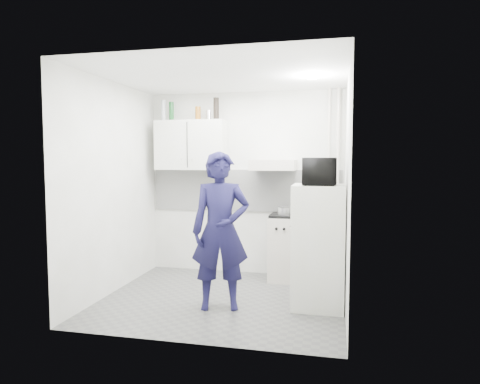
# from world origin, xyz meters

# --- Properties ---
(floor) EXTENTS (2.80, 2.80, 0.00)m
(floor) POSITION_xyz_m (0.00, 0.00, 0.00)
(floor) COLOR #52534F
(floor) RESTS_ON ground
(ceiling) EXTENTS (2.80, 2.80, 0.00)m
(ceiling) POSITION_xyz_m (0.00, 0.00, 2.60)
(ceiling) COLOR white
(ceiling) RESTS_ON wall_back
(wall_back) EXTENTS (2.80, 0.00, 2.80)m
(wall_back) POSITION_xyz_m (0.00, 1.25, 1.30)
(wall_back) COLOR white
(wall_back) RESTS_ON floor
(wall_left) EXTENTS (0.00, 2.60, 2.60)m
(wall_left) POSITION_xyz_m (-1.40, 0.00, 1.30)
(wall_left) COLOR white
(wall_left) RESTS_ON floor
(wall_right) EXTENTS (0.00, 2.60, 2.60)m
(wall_right) POSITION_xyz_m (1.40, 0.00, 1.30)
(wall_right) COLOR white
(wall_right) RESTS_ON floor
(person) EXTENTS (0.72, 0.57, 1.73)m
(person) POSITION_xyz_m (0.05, -0.29, 0.87)
(person) COLOR #131134
(person) RESTS_ON floor
(stove) EXTENTS (0.55, 0.55, 0.87)m
(stove) POSITION_xyz_m (0.68, 1.00, 0.44)
(stove) COLOR beige
(stove) RESTS_ON floor
(fridge) EXTENTS (0.57, 0.57, 1.37)m
(fridge) POSITION_xyz_m (1.10, -0.01, 0.68)
(fridge) COLOR silver
(fridge) RESTS_ON floor
(stove_top) EXTENTS (0.52, 0.52, 0.03)m
(stove_top) POSITION_xyz_m (0.68, 1.00, 0.89)
(stove_top) COLOR black
(stove_top) RESTS_ON stove
(saucepan) EXTENTS (0.18, 0.18, 0.10)m
(saucepan) POSITION_xyz_m (0.61, 0.95, 0.96)
(saucepan) COLOR silver
(saucepan) RESTS_ON stove_top
(microwave) EXTENTS (0.56, 0.39, 0.30)m
(microwave) POSITION_xyz_m (1.10, -0.01, 1.52)
(microwave) COLOR black
(microwave) RESTS_ON fridge
(bottle_a) EXTENTS (0.07, 0.07, 0.30)m
(bottle_a) POSITION_xyz_m (-1.17, 1.07, 2.35)
(bottle_a) COLOR #B2B7BC
(bottle_a) RESTS_ON upper_cabinet
(bottle_b) EXTENTS (0.07, 0.07, 0.27)m
(bottle_b) POSITION_xyz_m (-1.05, 1.07, 2.34)
(bottle_b) COLOR #144C1E
(bottle_b) RESTS_ON upper_cabinet
(canister_a) EXTENTS (0.08, 0.08, 0.19)m
(canister_a) POSITION_xyz_m (-0.65, 1.07, 2.30)
(canister_a) COLOR brown
(canister_a) RESTS_ON upper_cabinet
(canister_b) EXTENTS (0.07, 0.07, 0.14)m
(canister_b) POSITION_xyz_m (-0.49, 1.07, 2.27)
(canister_b) COLOR silver
(canister_b) RESTS_ON upper_cabinet
(bottle_e) EXTENTS (0.08, 0.08, 0.31)m
(bottle_e) POSITION_xyz_m (-0.38, 1.07, 2.36)
(bottle_e) COLOR black
(bottle_e) RESTS_ON upper_cabinet
(upper_cabinet) EXTENTS (1.00, 0.35, 0.70)m
(upper_cabinet) POSITION_xyz_m (-0.75, 1.07, 1.85)
(upper_cabinet) COLOR silver
(upper_cabinet) RESTS_ON wall_back
(range_hood) EXTENTS (0.60, 0.50, 0.14)m
(range_hood) POSITION_xyz_m (0.45, 1.00, 1.57)
(range_hood) COLOR beige
(range_hood) RESTS_ON wall_back
(backsplash) EXTENTS (2.74, 0.03, 0.60)m
(backsplash) POSITION_xyz_m (0.00, 1.24, 1.20)
(backsplash) COLOR white
(backsplash) RESTS_ON wall_back
(pipe_a) EXTENTS (0.05, 0.05, 2.60)m
(pipe_a) POSITION_xyz_m (1.30, 1.17, 1.30)
(pipe_a) COLOR beige
(pipe_a) RESTS_ON floor
(pipe_b) EXTENTS (0.04, 0.04, 2.60)m
(pipe_b) POSITION_xyz_m (1.18, 1.17, 1.30)
(pipe_b) COLOR beige
(pipe_b) RESTS_ON floor
(ceiling_spot_fixture) EXTENTS (0.10, 0.10, 0.02)m
(ceiling_spot_fixture) POSITION_xyz_m (1.00, 0.20, 2.57)
(ceiling_spot_fixture) COLOR white
(ceiling_spot_fixture) RESTS_ON ceiling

